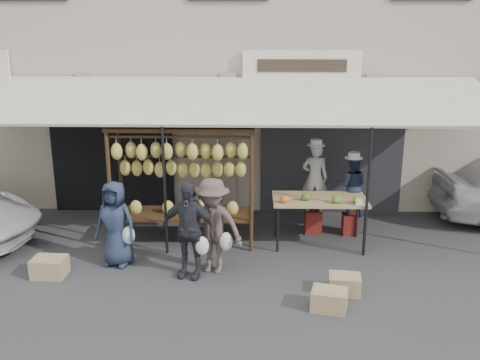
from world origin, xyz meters
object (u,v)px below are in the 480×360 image
Objects in this scene: customer_left at (116,224)px; crate_near_a at (329,300)px; vendor_right at (352,186)px; crate_far at (50,267)px; vendor_left at (315,178)px; produce_table at (320,201)px; banana_rack at (182,162)px; customer_right at (212,226)px; crate_near_b at (345,284)px; customer_mid at (188,230)px.

customer_left is 2.94× the size of crate_near_a.
vendor_right reaches higher than crate_far.
vendor_left is at bearing 7.19° from vendor_right.
produce_table is 4.77m from crate_far.
banana_rack is 1.53× the size of produce_table.
vendor_left reaches higher than customer_left.
crate_far is (-0.99, -0.48, -0.58)m from customer_left.
customer_right is at bearing -148.25° from produce_table.
crate_far is at bearing 29.51° from vendor_left.
banana_rack is 3.27m from vendor_right.
customer_mid is at bearing 167.92° from crate_near_b.
vendor_right reaches higher than produce_table.
banana_rack reaches higher than crate_near_b.
crate_far reaches higher than crate_near_a.
customer_left is at bearing -171.72° from customer_right.
customer_left reaches higher than produce_table.
crate_far is (-2.01, -1.44, -1.41)m from banana_rack.
vendor_left is at bearing 55.35° from customer_mid.
crate_near_b is (2.68, -1.89, -1.43)m from banana_rack.
crate_near_a is (-0.08, -2.99, -0.97)m from vendor_left.
customer_mid reaches higher than crate_far.
vendor_left is 2.59m from customer_right.
crate_near_b is (-0.49, -2.43, -0.84)m from vendor_right.
crate_far is at bearing -158.36° from customer_right.
crate_far is (-5.18, -1.98, -0.83)m from vendor_right.
produce_table is at bearing 28.21° from customer_left.
customer_left is 1.66m from customer_right.
customer_mid is (-2.92, -1.91, -0.19)m from vendor_right.
vendor_left is 2.69× the size of crate_near_a.
vendor_right is at bearing 46.72° from customer_mid.
crate_far is at bearing 33.55° from vendor_right.
vendor_left is at bearing 24.55° from crate_far.
customer_mid reaches higher than produce_table.
vendor_right is at bearing 20.87° from crate_far.
customer_mid is 3.37× the size of crate_near_b.
vendor_right is 4.46m from customer_left.
crate_near_b is (2.43, -0.52, -0.66)m from customer_mid.
customer_right is (1.64, -0.23, 0.06)m from customer_left.
customer_mid reaches higher than vendor_right.
banana_rack is at bearing 144.77° from crate_near_b.
customer_right is 2.27m from crate_near_b.
produce_table is at bearing 87.29° from crate_near_a.
vendor_left reaches higher than crate_near_a.
vendor_left is 3.84m from customer_left.
customer_right is at bearing 49.28° from vendor_left.
vendor_right is 0.72× the size of customer_right.
vendor_right is at bearing 78.57° from crate_near_b.
banana_rack is 1.63× the size of customer_mid.
produce_table is 0.69m from vendor_left.
customer_right is at bearing 39.43° from customer_mid.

